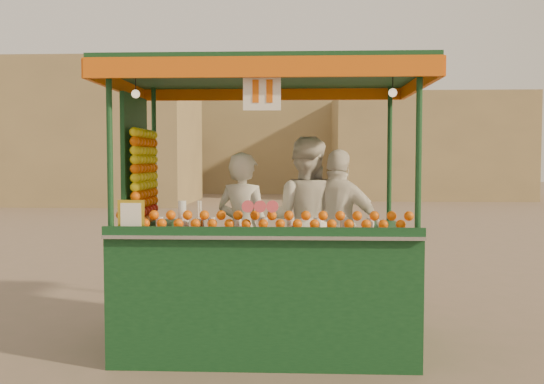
{
  "coord_description": "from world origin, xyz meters",
  "views": [
    {
      "loc": [
        0.67,
        -5.85,
        1.92
      ],
      "look_at": [
        0.41,
        0.16,
        1.58
      ],
      "focal_mm": 39.15,
      "sensor_mm": 36.0,
      "label": 1
    }
  ],
  "objects_px": {
    "vendor_middle": "(305,220)",
    "vendor_right": "(339,227)",
    "vendor_left": "(243,232)",
    "juice_cart": "(259,258)"
  },
  "relations": [
    {
      "from": "vendor_middle",
      "to": "vendor_right",
      "type": "bearing_deg",
      "value": 170.62
    },
    {
      "from": "vendor_left",
      "to": "juice_cart",
      "type": "bearing_deg",
      "value": 155.67
    },
    {
      "from": "juice_cart",
      "to": "vendor_right",
      "type": "relative_size",
      "value": 1.84
    },
    {
      "from": "vendor_middle",
      "to": "vendor_left",
      "type": "bearing_deg",
      "value": 39.84
    },
    {
      "from": "vendor_middle",
      "to": "vendor_right",
      "type": "xyz_separation_m",
      "value": [
        0.37,
        -0.12,
        -0.07
      ]
    },
    {
      "from": "vendor_left",
      "to": "vendor_middle",
      "type": "distance_m",
      "value": 0.76
    },
    {
      "from": "vendor_left",
      "to": "vendor_middle",
      "type": "relative_size",
      "value": 0.9
    },
    {
      "from": "vendor_left",
      "to": "vendor_right",
      "type": "height_order",
      "value": "vendor_right"
    },
    {
      "from": "juice_cart",
      "to": "vendor_right",
      "type": "xyz_separation_m",
      "value": [
        0.84,
        0.46,
        0.26
      ]
    },
    {
      "from": "vendor_left",
      "to": "vendor_middle",
      "type": "bearing_deg",
      "value": -124.76
    }
  ]
}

